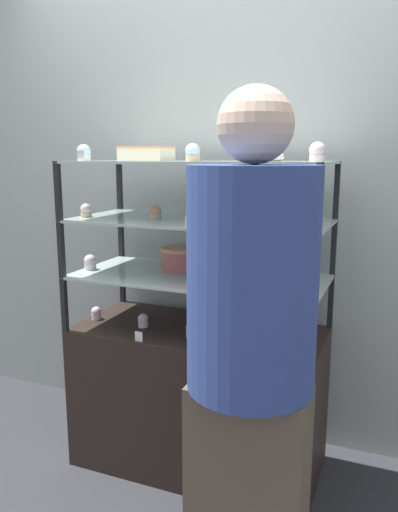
{
  "coord_description": "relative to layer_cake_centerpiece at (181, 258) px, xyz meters",
  "views": [
    {
      "loc": [
        0.84,
        -2.06,
        1.48
      ],
      "look_at": [
        0.0,
        0.0,
        1.04
      ],
      "focal_mm": 35.0,
      "sensor_mm": 36.0,
      "label": 1
    }
  ],
  "objects": [
    {
      "name": "ground_plane",
      "position": [
        0.12,
        -0.08,
        -1.0
      ],
      "size": [
        20.0,
        20.0,
        0.0
      ],
      "primitive_type": "plane",
      "color": "#2D2D33"
    },
    {
      "name": "back_wall",
      "position": [
        0.12,
        0.33,
        0.3
      ],
      "size": [
        8.0,
        0.05,
        2.6
      ],
      "color": "#A8B2AD",
      "rests_on": "ground_plane"
    },
    {
      "name": "display_base",
      "position": [
        0.12,
        -0.08,
        -0.66
      ],
      "size": [
        1.15,
        0.54,
        0.69
      ],
      "color": "black",
      "rests_on": "ground_plane"
    },
    {
      "name": "display_riser_lower",
      "position": [
        0.12,
        -0.08,
        -0.07
      ],
      "size": [
        1.15,
        0.54,
        0.26
      ],
      "color": "black",
      "rests_on": "display_base"
    },
    {
      "name": "display_riser_middle",
      "position": [
        0.12,
        -0.08,
        0.19
      ],
      "size": [
        1.15,
        0.54,
        0.26
      ],
      "color": "black",
      "rests_on": "display_riser_lower"
    },
    {
      "name": "display_riser_upper",
      "position": [
        0.12,
        -0.08,
        0.45
      ],
      "size": [
        1.15,
        0.54,
        0.26
      ],
      "color": "black",
      "rests_on": "display_riser_middle"
    },
    {
      "name": "layer_cake_centerpiece",
      "position": [
        0.0,
        0.0,
        0.0
      ],
      "size": [
        0.2,
        0.2,
        0.11
      ],
      "color": "#C66660",
      "rests_on": "display_riser_lower"
    },
    {
      "name": "sheet_cake_frosted",
      "position": [
        -0.16,
        -0.04,
        0.49
      ],
      "size": [
        0.23,
        0.17,
        0.07
      ],
      "color": "beige",
      "rests_on": "display_riser_upper"
    },
    {
      "name": "cupcake_0",
      "position": [
        -0.4,
        -0.14,
        -0.28
      ],
      "size": [
        0.05,
        0.05,
        0.06
      ],
      "color": "beige",
      "rests_on": "display_base"
    },
    {
      "name": "cupcake_1",
      "position": [
        -0.13,
        -0.16,
        -0.28
      ],
      "size": [
        0.05,
        0.05,
        0.06
      ],
      "color": "white",
      "rests_on": "display_base"
    },
    {
      "name": "cupcake_2",
      "position": [
        0.13,
        -0.19,
        -0.28
      ],
      "size": [
        0.05,
        0.05,
        0.06
      ],
      "color": "white",
      "rests_on": "display_base"
    },
    {
      "name": "cupcake_3",
      "position": [
        0.39,
        -0.21,
        -0.28
      ],
      "size": [
        0.05,
        0.05,
        0.06
      ],
      "color": "#CCB28C",
      "rests_on": "display_base"
    },
    {
      "name": "cupcake_4",
      "position": [
        0.63,
        -0.2,
        -0.28
      ],
      "size": [
        0.05,
        0.05,
        0.06
      ],
      "color": "#CCB28C",
      "rests_on": "display_base"
    },
    {
      "name": "price_tag_0",
      "position": [
        -0.06,
        -0.33,
        -0.29
      ],
      "size": [
        0.04,
        0.0,
        0.04
      ],
      "color": "white",
      "rests_on": "display_base"
    },
    {
      "name": "cupcake_5",
      "position": [
        -0.41,
        -0.17,
        -0.02
      ],
      "size": [
        0.06,
        0.06,
        0.07
      ],
      "color": "white",
      "rests_on": "display_riser_lower"
    },
    {
      "name": "cupcake_6",
      "position": [
        0.65,
        -0.22,
        -0.02
      ],
      "size": [
        0.06,
        0.06,
        0.07
      ],
      "color": "white",
      "rests_on": "display_riser_lower"
    },
    {
      "name": "price_tag_1",
      "position": [
        0.27,
        -0.33,
        -0.03
      ],
      "size": [
        0.04,
        0.0,
        0.04
      ],
      "color": "white",
      "rests_on": "display_riser_lower"
    },
    {
      "name": "cupcake_7",
      "position": [
        -0.4,
        -0.2,
        0.23
      ],
      "size": [
        0.05,
        0.05,
        0.06
      ],
      "color": "#CCB28C",
      "rests_on": "display_riser_middle"
    },
    {
      "name": "cupcake_8",
      "position": [
        -0.06,
        -0.14,
        0.23
      ],
      "size": [
        0.05,
        0.05,
        0.06
      ],
      "color": "#CCB28C",
      "rests_on": "display_riser_middle"
    },
    {
      "name": "cupcake_9",
      "position": [
        0.29,
        -0.18,
        0.23
      ],
      "size": [
        0.05,
        0.05,
        0.06
      ],
      "color": "white",
      "rests_on": "display_riser_middle"
    },
    {
      "name": "cupcake_10",
      "position": [
        0.66,
        -0.15,
        0.23
      ],
      "size": [
        0.05,
        0.05,
        0.06
      ],
      "color": "#CCB28C",
      "rests_on": "display_riser_middle"
    },
    {
      "name": "price_tag_2",
      "position": [
        0.19,
        -0.33,
        0.23
      ],
      "size": [
        0.04,
        0.0,
        0.04
      ],
      "color": "white",
      "rests_on": "display_riser_middle"
    },
    {
      "name": "cupcake_11",
      "position": [
        -0.4,
        -0.19,
        0.5
      ],
      "size": [
        0.06,
        0.06,
        0.07
      ],
      "color": "white",
      "rests_on": "display_riser_upper"
    },
    {
      "name": "cupcake_12",
      "position": [
        0.12,
        -0.15,
        0.5
      ],
      "size": [
        0.06,
        0.06,
        0.07
      ],
      "color": "#CCB28C",
      "rests_on": "display_riser_upper"
    },
    {
      "name": "cupcake_13",
      "position": [
        0.4,
        -0.22,
        0.5
      ],
      "size": [
        0.06,
        0.06,
        0.07
      ],
      "color": "beige",
      "rests_on": "display_riser_upper"
    },
    {
      "name": "cupcake_14",
      "position": [
        0.65,
        -0.18,
        0.5
      ],
      "size": [
        0.06,
        0.06,
        0.07
      ],
      "color": "beige",
      "rests_on": "display_riser_upper"
    },
    {
      "name": "price_tag_3",
      "position": [
        -0.32,
        -0.33,
        0.48
      ],
      "size": [
        0.04,
        0.0,
        0.04
      ],
      "color": "white",
      "rests_on": "display_riser_upper"
    },
    {
      "name": "donut_glazed",
      "position": [
        0.44,
        -0.1,
        0.48
      ],
      "size": [
        0.12,
        0.12,
        0.04
      ],
      "color": "#EFE5CC",
      "rests_on": "display_riser_upper"
    },
    {
      "name": "customer_figure",
      "position": [
        0.57,
        -0.75,
        -0.1
      ],
      "size": [
        0.39,
        0.39,
        1.68
      ],
      "color": "brown",
      "rests_on": "ground_plane"
    }
  ]
}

